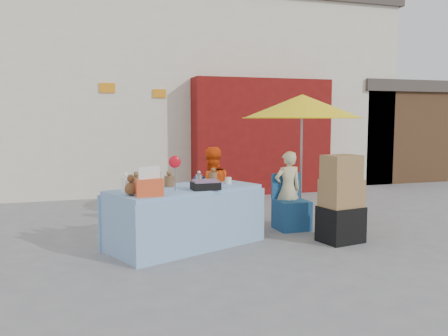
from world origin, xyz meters
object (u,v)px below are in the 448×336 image
object	(u,v)px
chair_left	(214,218)
vendor_beige	(288,189)
vendor_orange	(211,190)
box_stack	(341,202)
market_table	(185,216)
umbrella	(302,107)
chair_right	(291,213)

from	to	relation	value
chair_left	vendor_beige	world-z (taller)	vendor_beige
vendor_orange	box_stack	size ratio (longest dim) A/B	1.07
vendor_orange	box_stack	bearing A→B (deg)	145.08
market_table	umbrella	xyz separation A→B (m)	(2.09, 0.73, 1.49)
chair_left	chair_right	world-z (taller)	same
chair_right	vendor_orange	xyz separation A→B (m)	(-1.25, 0.13, 0.39)
market_table	vendor_orange	xyz separation A→B (m)	(0.54, 0.58, 0.24)
vendor_beige	box_stack	bearing A→B (deg)	105.59
vendor_orange	umbrella	world-z (taller)	umbrella
umbrella	chair_right	bearing A→B (deg)	-136.58
chair_right	box_stack	xyz separation A→B (m)	(0.32, -0.91, 0.30)
market_table	vendor_beige	size ratio (longest dim) A/B	1.88
market_table	vendor_beige	world-z (taller)	market_table
market_table	chair_left	xyz separation A→B (m)	(0.54, 0.44, -0.15)
chair_right	market_table	bearing A→B (deg)	-167.37
chair_left	chair_right	xyz separation A→B (m)	(1.25, 0.00, 0.00)
vendor_beige	vendor_orange	bearing A→B (deg)	-1.26
market_table	chair_left	distance (m)	0.71
market_table	chair_right	xyz separation A→B (m)	(1.79, 0.44, -0.15)
chair_right	box_stack	world-z (taller)	box_stack
chair_left	umbrella	bearing A→B (deg)	9.13
vendor_orange	chair_right	bearing A→B (deg)	172.61
chair_left	vendor_orange	world-z (taller)	vendor_orange
chair_left	box_stack	bearing A→B (deg)	-31.37
umbrella	vendor_orange	bearing A→B (deg)	-174.47
vendor_beige	umbrella	size ratio (longest dim) A/B	0.58
umbrella	box_stack	size ratio (longest dim) A/B	1.72
market_table	chair_right	bearing A→B (deg)	-9.02
chair_right	vendor_orange	distance (m)	1.32
umbrella	vendor_beige	bearing A→B (deg)	-153.43
vendor_orange	box_stack	distance (m)	1.88
vendor_orange	umbrella	distance (m)	1.99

